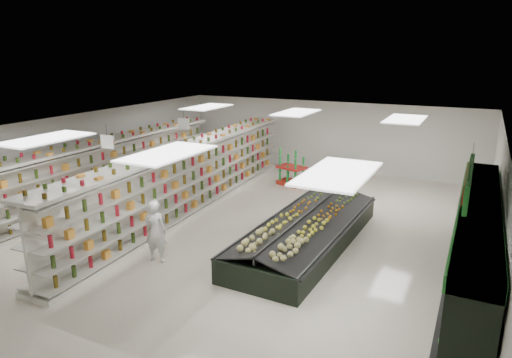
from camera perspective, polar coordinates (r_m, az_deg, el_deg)
The scene contains 16 objects.
floor at distance 14.80m, azimuth -0.92°, elevation -5.75°, with size 16.00×16.00×0.00m, color beige.
ceiling at distance 13.95m, azimuth -0.98°, elevation 6.58°, with size 14.00×16.00×0.02m, color white.
wall_back at distance 21.54m, azimuth 8.88°, elevation 5.33°, with size 14.00×0.02×3.20m, color silver.
wall_front at distance 8.51m, azimuth -27.12°, elevation -12.79°, with size 14.00×0.02×3.20m, color silver.
wall_left at distance 18.49m, azimuth -20.65°, elevation 2.79°, with size 0.02×16.00×3.20m, color silver.
wall_right at distance 12.84m, azimuth 28.11°, elevation -3.50°, with size 0.02×16.00×3.20m, color silver.
produce_wall_case at distance 11.52m, azimuth 25.66°, elevation -7.16°, with size 0.93×8.00×2.20m.
aisle_sign_near at distance 14.64m, azimuth -18.08°, elevation 4.46°, with size 0.52×0.06×0.75m.
aisle_sign_far at distance 17.67m, azimuth -9.04°, elevation 6.85°, with size 0.52×0.06×0.75m.
hortifruti_banner at distance 11.09m, azimuth 25.05°, elevation -0.23°, with size 0.12×3.20×0.95m.
gondola_left at distance 17.64m, azimuth -19.05°, elevation 0.47°, with size 1.03×13.06×2.26m.
gondola_center at distance 16.01m, azimuth -8.19°, elevation -0.17°, with size 1.65×13.59×2.35m.
produce_island at distance 13.27m, azimuth 6.35°, elevation -6.39°, with size 2.57×6.59×0.97m.
soda_endcap at distance 19.01m, azimuth 4.47°, elevation 1.29°, with size 1.29×1.04×1.43m.
shopper_main at distance 12.35m, azimuth -12.44°, elevation -6.36°, with size 0.62×0.41×1.70m, color white.
shopper_background at distance 18.42m, azimuth -8.39°, elevation 1.06°, with size 0.79×0.48×1.62m, color #967A5C.
Camera 1 is at (6.32, -12.24, 5.41)m, focal length 32.00 mm.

